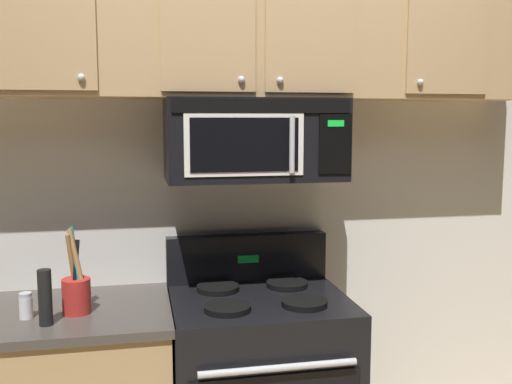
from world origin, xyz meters
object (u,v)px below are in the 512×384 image
Objects in this scene: utensil_crock_red at (76,291)px; salt_shaker at (26,306)px; over_range_microwave at (254,139)px; pepper_mill at (45,298)px.

utensil_crock_red is 3.47× the size of salt_shaker.
salt_shaker is at bearing -168.57° from over_range_microwave.
salt_shaker is at bearing -173.04° from utensil_crock_red.
pepper_mill is at bearing -130.21° from utensil_crock_red.
utensil_crock_red is 1.64× the size of pepper_mill.
salt_shaker is (-0.93, -0.19, -0.63)m from over_range_microwave.
utensil_crock_red is 0.15m from pepper_mill.
salt_shaker is at bearing 132.50° from pepper_mill.
pepper_mill is (-0.85, -0.28, -0.57)m from over_range_microwave.
utensil_crock_red is at bearing -167.48° from over_range_microwave.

